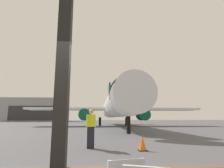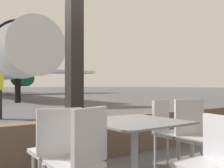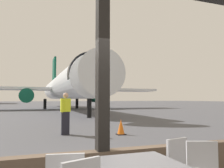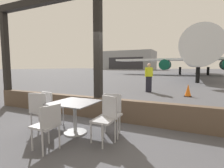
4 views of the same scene
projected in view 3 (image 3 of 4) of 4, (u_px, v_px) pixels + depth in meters
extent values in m
plane|color=#4C4C51|center=(38.00, 107.00, 41.30)|extent=(220.00, 220.00, 0.00)
cube|color=black|center=(102.00, 81.00, 3.83)|extent=(0.20, 0.20, 3.56)
cube|color=slate|center=(140.00, 164.00, 2.62)|extent=(0.95, 0.95, 0.02)
cube|color=#B2B2B7|center=(177.00, 153.00, 3.23)|extent=(0.40, 0.14, 0.43)
cube|color=#B2B2B7|center=(202.00, 159.00, 2.90)|extent=(0.39, 0.18, 0.45)
cylinder|color=silver|center=(63.00, 87.00, 32.39)|extent=(3.45, 32.67, 3.45)
cone|color=silver|center=(97.00, 74.00, 15.82)|extent=(3.27, 2.60, 3.27)
cylinder|color=black|center=(90.00, 75.00, 17.61)|extent=(3.52, 0.90, 3.52)
cube|color=silver|center=(4.00, 88.00, 30.86)|extent=(13.96, 4.20, 0.36)
cube|color=silver|center=(112.00, 90.00, 36.13)|extent=(13.96, 4.20, 0.36)
cylinder|color=#0C4C38|center=(27.00, 96.00, 30.46)|extent=(1.90, 3.20, 1.90)
cylinder|color=#0C4C38|center=(97.00, 96.00, 33.77)|extent=(1.90, 3.20, 1.90)
cube|color=#0C4C38|center=(54.00, 71.00, 46.60)|extent=(0.36, 4.40, 5.20)
cylinder|color=black|center=(89.00, 108.00, 17.72)|extent=(0.36, 0.36, 1.50)
cylinder|color=black|center=(45.00, 104.00, 33.48)|extent=(0.44, 0.44, 1.50)
cylinder|color=black|center=(77.00, 104.00, 35.10)|extent=(0.44, 0.44, 1.50)
cube|color=black|center=(65.00, 123.00, 9.33)|extent=(0.32, 0.20, 0.95)
cube|color=yellow|center=(66.00, 105.00, 9.38)|extent=(0.40, 0.22, 0.55)
sphere|color=tan|center=(66.00, 95.00, 9.40)|extent=(0.22, 0.22, 0.22)
cylinder|color=yellow|center=(69.00, 106.00, 9.59)|extent=(0.09, 0.09, 0.52)
cylinder|color=yellow|center=(62.00, 106.00, 9.15)|extent=(0.09, 0.09, 0.52)
cone|color=orange|center=(121.00, 127.00, 9.36)|extent=(0.32, 0.32, 0.64)
cube|color=black|center=(121.00, 134.00, 9.34)|extent=(0.36, 0.36, 0.03)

